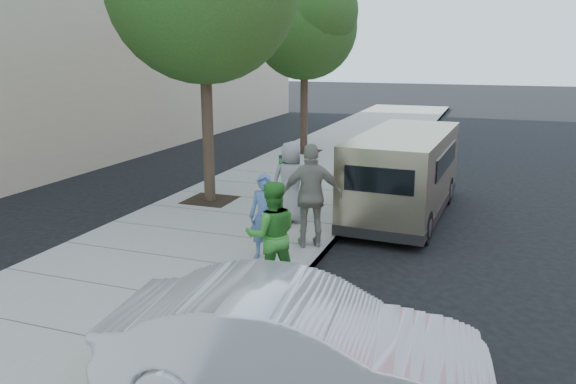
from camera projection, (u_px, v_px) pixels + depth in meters
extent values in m
plane|color=black|center=(256.00, 245.00, 11.51)|extent=(120.00, 120.00, 0.00)
cube|color=gray|center=(212.00, 237.00, 11.82)|extent=(5.00, 60.00, 0.15)
cube|color=gray|center=(323.00, 250.00, 11.01)|extent=(0.12, 60.00, 0.16)
cube|color=black|center=(210.00, 200.00, 14.42)|extent=(1.20, 1.20, 0.01)
cylinder|color=#38281E|center=(208.00, 123.00, 13.94)|extent=(0.28, 0.28, 3.96)
cube|color=black|center=(304.00, 151.00, 21.35)|extent=(1.20, 1.20, 0.01)
cylinder|color=#38281E|center=(304.00, 105.00, 20.91)|extent=(0.28, 0.28, 3.52)
sphere|color=#1D4818|center=(305.00, 27.00, 20.23)|extent=(3.80, 3.80, 3.80)
sphere|color=#1D4818|center=(317.00, 11.00, 19.54)|extent=(2.85, 2.85, 2.85)
sphere|color=#1D4818|center=(296.00, 19.00, 20.77)|extent=(2.66, 2.66, 2.66)
cylinder|color=gray|center=(286.00, 195.00, 12.59)|extent=(0.06, 0.06, 1.18)
cube|color=gray|center=(286.00, 167.00, 12.44)|extent=(0.24, 0.10, 0.08)
cube|color=#2D2D30|center=(282.00, 160.00, 12.44)|extent=(0.14, 0.13, 0.23)
cube|color=#2D2D30|center=(289.00, 161.00, 12.36)|extent=(0.14, 0.13, 0.23)
cube|color=tan|center=(404.00, 171.00, 13.22)|extent=(2.10, 5.08, 1.84)
cube|color=tan|center=(423.00, 169.00, 15.77)|extent=(1.73, 0.59, 0.79)
cube|color=black|center=(378.00, 180.00, 10.90)|extent=(1.39, 0.09, 0.51)
cylinder|color=black|center=(385.00, 185.00, 15.19)|extent=(0.28, 0.71, 0.70)
cylinder|color=black|center=(447.00, 190.00, 14.58)|extent=(0.28, 0.71, 0.70)
cylinder|color=black|center=(348.00, 218.00, 12.15)|extent=(0.28, 0.71, 0.70)
cylinder|color=black|center=(424.00, 227.00, 11.54)|extent=(0.28, 0.71, 0.70)
imported|color=silver|center=(295.00, 347.00, 6.19)|extent=(4.42, 1.97, 1.41)
imported|color=#49689B|center=(265.00, 217.00, 10.20)|extent=(0.60, 0.41, 1.59)
imported|color=#338C2E|center=(272.00, 235.00, 8.94)|extent=(1.07, 0.99, 1.76)
imported|color=gray|center=(291.00, 182.00, 12.40)|extent=(0.95, 0.67, 1.82)
imported|color=gray|center=(312.00, 196.00, 10.81)|extent=(1.29, 0.94, 2.03)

